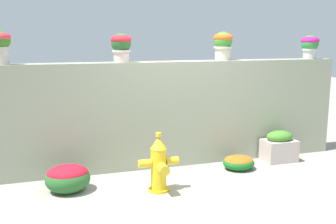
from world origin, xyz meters
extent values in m
plane|color=#9B978A|center=(0.00, 0.00, 0.00)|extent=(24.00, 24.00, 0.00)
cube|color=gray|center=(0.00, 1.02, 0.80)|extent=(5.44, 0.36, 1.59)
cylinder|color=#BBB2A7|center=(-2.39, 0.98, 1.71)|extent=(0.17, 0.17, 0.23)
cylinder|color=#BBB2A7|center=(-2.39, 0.98, 1.81)|extent=(0.20, 0.20, 0.03)
sphere|color=#336F1F|center=(-2.39, 0.98, 1.91)|extent=(0.24, 0.24, 0.24)
ellipsoid|color=#DF3440|center=(-2.39, 0.98, 1.95)|extent=(0.26, 0.26, 0.13)
cylinder|color=beige|center=(-0.81, 0.99, 1.68)|extent=(0.22, 0.22, 0.18)
cylinder|color=beige|center=(-0.81, 0.99, 1.75)|extent=(0.26, 0.26, 0.03)
sphere|color=#245727|center=(-0.81, 0.99, 1.86)|extent=(0.28, 0.28, 0.28)
ellipsoid|color=red|center=(-0.81, 0.99, 1.91)|extent=(0.30, 0.30, 0.15)
cylinder|color=beige|center=(0.81, 1.05, 1.70)|extent=(0.24, 0.24, 0.21)
cylinder|color=beige|center=(0.81, 1.05, 1.79)|extent=(0.29, 0.29, 0.03)
sphere|color=#36812C|center=(0.81, 1.05, 1.89)|extent=(0.29, 0.29, 0.29)
ellipsoid|color=#E65117|center=(0.81, 1.05, 1.94)|extent=(0.30, 0.30, 0.16)
cylinder|color=beige|center=(2.38, 1.00, 1.68)|extent=(0.20, 0.20, 0.17)
cylinder|color=beige|center=(2.38, 1.00, 1.75)|extent=(0.24, 0.24, 0.03)
sphere|color=#2D8139|center=(2.38, 1.00, 1.84)|extent=(0.28, 0.28, 0.28)
ellipsoid|color=#AE1E7A|center=(2.38, 1.00, 1.89)|extent=(0.30, 0.30, 0.16)
cylinder|color=yellow|center=(-0.56, 0.00, 0.01)|extent=(0.27, 0.27, 0.03)
cylinder|color=yellow|center=(-0.56, 0.00, 0.28)|extent=(0.20, 0.20, 0.56)
cone|color=yellow|center=(-0.56, 0.00, 0.64)|extent=(0.21, 0.21, 0.16)
cylinder|color=yellow|center=(-0.56, 0.00, 0.74)|extent=(0.07, 0.07, 0.05)
cylinder|color=yellow|center=(-0.74, 0.00, 0.38)|extent=(0.16, 0.10, 0.10)
cylinder|color=yellow|center=(-0.37, 0.00, 0.38)|extent=(0.16, 0.10, 0.10)
cylinder|color=yellow|center=(-0.56, -0.19, 0.35)|extent=(0.13, 0.18, 0.13)
ellipsoid|color=#1B6323|center=(0.83, 0.45, 0.09)|extent=(0.48, 0.43, 0.21)
ellipsoid|color=#DE5B18|center=(0.83, 0.45, 0.14)|extent=(0.43, 0.38, 0.11)
ellipsoid|color=#2A612A|center=(-1.67, 0.34, 0.16)|extent=(0.57, 0.51, 0.36)
ellipsoid|color=red|center=(-1.67, 0.34, 0.24)|extent=(0.51, 0.46, 0.20)
cube|color=#B5A59E|center=(1.63, 0.61, 0.17)|extent=(0.51, 0.36, 0.34)
ellipsoid|color=#427E29|center=(1.63, 0.61, 0.40)|extent=(0.44, 0.31, 0.18)
camera|label=1|loc=(-1.92, -4.62, 1.94)|focal=42.21mm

